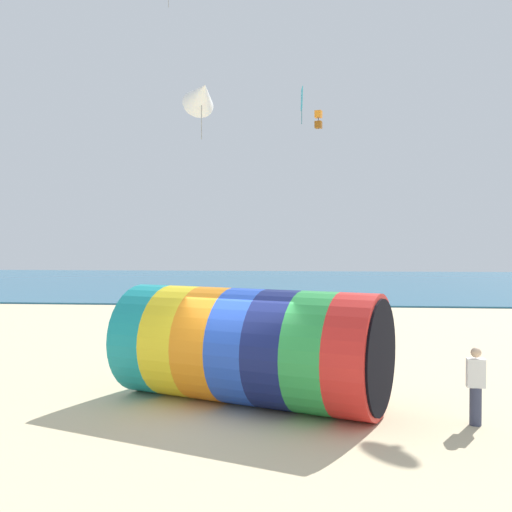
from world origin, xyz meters
name	(u,v)px	position (x,y,z in m)	size (l,w,h in m)	color
ground_plane	(238,409)	(0.00, 0.00, 0.00)	(120.00, 120.00, 0.00)	beige
sea	(289,282)	(0.00, 40.78, 0.05)	(120.00, 40.00, 0.10)	#236084
giant_inflatable_tube	(250,346)	(0.21, 0.49, 1.34)	(6.73, 4.72, 2.69)	teal
kite_handler	(476,386)	(4.99, -0.69, 0.81)	(0.38, 0.25, 1.61)	#383D56
kite_white_delta	(201,95)	(-2.06, 6.82, 8.85)	(1.62, 1.79, 2.26)	white
kite_orange_box	(318,120)	(2.01, 9.91, 8.59)	(0.32, 0.32, 0.73)	orange
kite_cyan_diamond	(302,99)	(1.32, 17.64, 11.33)	(0.13, 0.78, 1.90)	#2DB2C6
bystander_near_water	(355,315)	(3.54, 10.98, 0.77)	(0.41, 0.32, 1.54)	#726651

